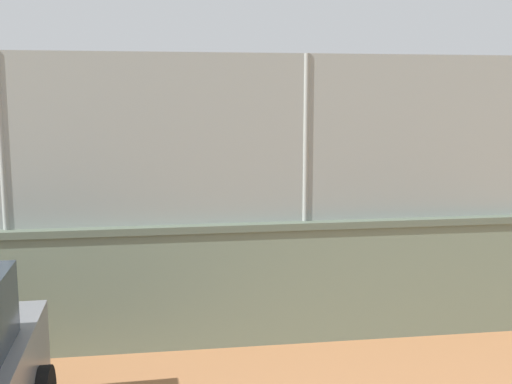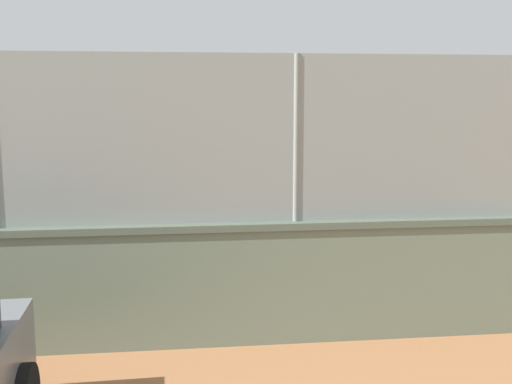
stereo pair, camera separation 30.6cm
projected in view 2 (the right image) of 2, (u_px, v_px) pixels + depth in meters
The scene contains 6 objects.
ground_plane at pixel (271, 196), 17.93m from camera, with size 260.00×260.00×0.00m, color #A36B42.
perimeter_wall at pixel (295, 280), 7.23m from camera, with size 26.59×1.25×1.42m.
fence_panel_on_wall at pixel (296, 139), 6.99m from camera, with size 26.12×0.96×1.87m.
player_at_service_line at pixel (412, 172), 15.06m from camera, with size 0.79×1.30×1.72m.
player_crossing_court at pixel (34, 193), 12.04m from camera, with size 0.76×0.79×1.67m.
sports_ball at pixel (378, 226), 13.41m from camera, with size 0.14×0.14×0.14m, color orange.
Camera 2 is at (2.00, 17.60, 2.82)m, focal length 43.82 mm.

